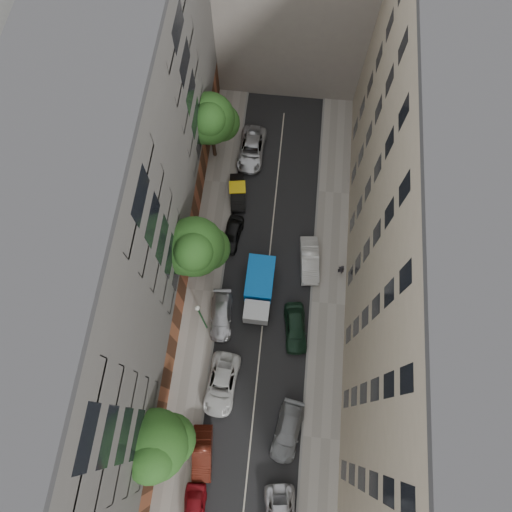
# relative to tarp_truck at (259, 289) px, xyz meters

# --- Properties ---
(ground) EXTENTS (120.00, 120.00, 0.00)m
(ground) POSITION_rel_tarp_truck_xyz_m (0.60, -0.27, -1.43)
(ground) COLOR #4C4C49
(ground) RESTS_ON ground
(road_surface) EXTENTS (8.00, 44.00, 0.02)m
(road_surface) POSITION_rel_tarp_truck_xyz_m (0.60, -0.27, -1.42)
(road_surface) COLOR black
(road_surface) RESTS_ON ground
(sidewalk_left) EXTENTS (3.00, 44.00, 0.15)m
(sidewalk_left) POSITION_rel_tarp_truck_xyz_m (-4.90, -0.27, -1.36)
(sidewalk_left) COLOR gray
(sidewalk_left) RESTS_ON ground
(sidewalk_right) EXTENTS (3.00, 44.00, 0.15)m
(sidewalk_right) POSITION_rel_tarp_truck_xyz_m (6.10, -0.27, -1.36)
(sidewalk_right) COLOR gray
(sidewalk_right) RESTS_ON ground
(building_left) EXTENTS (8.00, 44.00, 20.00)m
(building_left) POSITION_rel_tarp_truck_xyz_m (-10.40, -0.27, 8.57)
(building_left) COLOR #53504D
(building_left) RESTS_ON ground
(building_right) EXTENTS (8.00, 44.00, 20.00)m
(building_right) POSITION_rel_tarp_truck_xyz_m (11.60, -0.27, 8.57)
(building_right) COLOR tan
(building_right) RESTS_ON ground
(tarp_truck) EXTENTS (2.34, 5.65, 2.60)m
(tarp_truck) POSITION_rel_tarp_truck_xyz_m (0.00, 0.00, 0.00)
(tarp_truck) COLOR black
(tarp_truck) RESTS_ON ground
(car_left_1) EXTENTS (1.88, 4.29, 1.37)m
(car_left_1) POSITION_rel_tarp_truck_xyz_m (-3.00, -13.33, -0.75)
(car_left_1) COLOR #4A180E
(car_left_1) RESTS_ON ground
(car_left_2) EXTENTS (2.75, 5.31, 1.43)m
(car_left_2) POSITION_rel_tarp_truck_xyz_m (-2.20, -8.07, -0.72)
(car_left_2) COLOR silver
(car_left_2) RESTS_ON ground
(car_left_3) EXTENTS (2.13, 4.57, 1.29)m
(car_left_3) POSITION_rel_tarp_truck_xyz_m (-2.97, -2.47, -0.79)
(car_left_3) COLOR #BCBCC1
(car_left_3) RESTS_ON ground
(car_left_4) EXTENTS (2.08, 4.03, 1.31)m
(car_left_4) POSITION_rel_tarp_truck_xyz_m (-3.00, 5.13, -0.78)
(car_left_4) COLOR black
(car_left_4) RESTS_ON ground
(car_left_5) EXTENTS (1.95, 4.08, 1.29)m
(car_left_5) POSITION_rel_tarp_truck_xyz_m (-3.00, 9.47, -0.79)
(car_left_5) COLOR black
(car_left_5) RESTS_ON ground
(car_left_6) EXTENTS (2.71, 5.46, 1.49)m
(car_left_6) POSITION_rel_tarp_truck_xyz_m (-2.21, 14.33, -0.69)
(car_left_6) COLOR #B6B7BB
(car_left_6) RESTS_ON ground
(car_right_1) EXTENTS (2.67, 5.01, 1.38)m
(car_right_1) POSITION_rel_tarp_truck_xyz_m (3.40, -11.07, -0.74)
(car_right_1) COLOR gray
(car_right_1) RESTS_ON ground
(car_right_2) EXTENTS (2.39, 4.64, 1.51)m
(car_right_2) POSITION_rel_tarp_truck_xyz_m (3.40, -2.87, -0.68)
(car_right_2) COLOR black
(car_right_2) RESTS_ON ground
(car_right_3) EXTENTS (2.03, 4.60, 1.47)m
(car_right_3) POSITION_rel_tarp_truck_xyz_m (4.20, 3.33, -0.70)
(car_right_3) COLOR silver
(car_right_3) RESTS_ON ground
(tree_near) EXTENTS (5.10, 4.79, 8.24)m
(tree_near) POSITION_rel_tarp_truck_xyz_m (-5.70, -12.97, 4.22)
(tree_near) COLOR #382619
(tree_near) RESTS_ON sidewalk_left
(tree_mid) EXTENTS (5.00, 4.68, 9.05)m
(tree_mid) POSITION_rel_tarp_truck_xyz_m (-5.01, 1.21, 4.91)
(tree_mid) COLOR #382619
(tree_mid) RESTS_ON sidewalk_left
(tree_far) EXTENTS (4.89, 4.54, 8.08)m
(tree_far) POSITION_rel_tarp_truck_xyz_m (-5.70, 13.62, 4.16)
(tree_far) COLOR #382619
(tree_far) RESTS_ON sidewalk_left
(lamp_post) EXTENTS (0.36, 0.36, 6.94)m
(lamp_post) POSITION_rel_tarp_truck_xyz_m (-4.12, -3.51, 2.94)
(lamp_post) COLOR #175323
(lamp_post) RESTS_ON sidewalk_left
(pedestrian) EXTENTS (0.66, 0.52, 1.58)m
(pedestrian) POSITION_rel_tarp_truck_xyz_m (7.00, 2.70, -0.49)
(pedestrian) COLOR black
(pedestrian) RESTS_ON sidewalk_right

